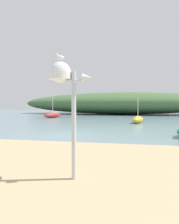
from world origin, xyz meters
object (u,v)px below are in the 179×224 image
(mast_structure, at_px, (64,81))
(sailboat_near_shore, at_px, (138,119))
(seagull_on_radar, at_px, (60,57))
(sailboat_inner_mooring, at_px, (53,115))

(mast_structure, distance_m, sailboat_near_shore, 18.67)
(seagull_on_radar, xyz_separation_m, sailboat_inner_mooring, (-10.15, 25.01, -2.95))
(mast_structure, height_order, seagull_on_radar, seagull_on_radar)
(seagull_on_radar, distance_m, sailboat_inner_mooring, 27.16)
(mast_structure, xyz_separation_m, seagull_on_radar, (-0.10, -0.01, 0.62))
(mast_structure, relative_size, sailboat_near_shore, 1.01)
(sailboat_inner_mooring, xyz_separation_m, sailboat_near_shore, (13.01, -6.69, -0.01))
(sailboat_inner_mooring, height_order, sailboat_near_shore, sailboat_inner_mooring)
(seagull_on_radar, xyz_separation_m, sailboat_near_shore, (2.86, 18.32, -2.96))
(mast_structure, relative_size, sailboat_inner_mooring, 0.75)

